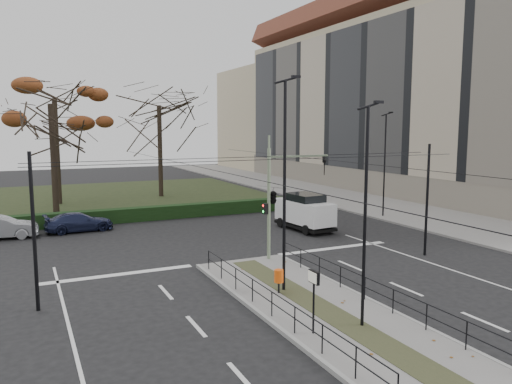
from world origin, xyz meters
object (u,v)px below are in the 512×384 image
Objects in this scene: parked_car_second at (0,227)px; rust_tree at (54,98)px; streetlamp_median_far at (285,184)px; traffic_light at (275,195)px; bare_tree_near at (51,113)px; parked_car_third at (79,222)px; bare_tree_center at (159,112)px; litter_bin at (279,276)px; white_van at (305,211)px; info_panel at (314,284)px; streetlamp_median_near at (366,214)px; streetlamp_sidewalk at (385,163)px.

parked_car_second is 0.36× the size of rust_tree.
streetlamp_median_far is at bearing -141.63° from parked_car_second.
rust_tree is (-6.68, 29.65, 4.74)m from streetlamp_median_far.
traffic_light is 19.33m from bare_tree_near.
parked_car_third is 18.24m from bare_tree_center.
litter_bin is at bearing -115.57° from traffic_light.
litter_bin is 3.79m from streetlamp_median_far.
traffic_light reaches higher than white_van.
info_panel is 2.89m from streetlamp_median_near.
rust_tree is at bearing -174.60° from bare_tree_center.
streetlamp_median_near is at bearing -98.52° from traffic_light.
streetlamp_median_near is 22.57m from parked_car_third.
streetlamp_median_far is 19.54m from streetlamp_sidewalk.
bare_tree_center reaches higher than litter_bin.
bare_tree_near is (-22.73, 8.77, 3.75)m from streetlamp_sidewalk.
rust_tree is 9.55m from bare_tree_center.
streetlamp_sidewalk is 26.83m from parked_car_second.
traffic_light is 0.65× the size of streetlamp_median_far.
info_panel is (-0.86, -4.04, 0.96)m from litter_bin.
white_van reaches higher than parked_car_second.
streetlamp_median_near reaches higher than parked_car_second.
litter_bin is 31.72m from rust_tree.
parked_car_third is 0.36× the size of rust_tree.
litter_bin is at bearing -95.84° from bare_tree_center.
litter_bin is at bearing -142.95° from parked_car_second.
streetlamp_median_near is at bearing -131.29° from streetlamp_sidewalk.
rust_tree reaches higher than info_panel.
parked_car_third is at bearing 156.79° from white_van.
streetlamp_median_far reaches higher than parked_car_third.
bare_tree_near is (-14.93, 10.15, 6.62)m from white_van.
info_panel is 0.28× the size of streetlamp_median_near.
bare_tree_near is (-8.10, 25.44, 3.90)m from streetlamp_median_near.
streetlamp_median_near is (-1.38, -9.18, 0.55)m from traffic_light.
info_panel is 0.48× the size of parked_car_second.
rust_tree reaches higher than traffic_light.
litter_bin is 20.26m from streetlamp_sidewalk.
parked_car_second is at bearing -127.97° from bare_tree_near.
parked_car_third is 15.57m from rust_tree.
parked_car_second is (-26.27, 4.24, -3.42)m from streetlamp_sidewalk.
bare_tree_center is at bearing 103.36° from white_van.
streetlamp_sidewalk is 1.80× the size of parked_car_second.
white_van is at bearing 55.47° from streetlamp_median_far.
rust_tree is at bearing 126.90° from white_van.
bare_tree_near is (-7.09, 21.23, 7.06)m from litter_bin.
streetlamp_median_far reaches higher than white_van.
traffic_light is 5.26m from streetlamp_median_far.
rust_tree is (-21.94, 17.45, 5.20)m from streetlamp_sidewalk.
litter_bin is 0.11× the size of streetlamp_median_far.
info_panel is 0.17× the size of rust_tree.
streetlamp_sidewalk is at bearing 48.71° from streetlamp_median_near.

